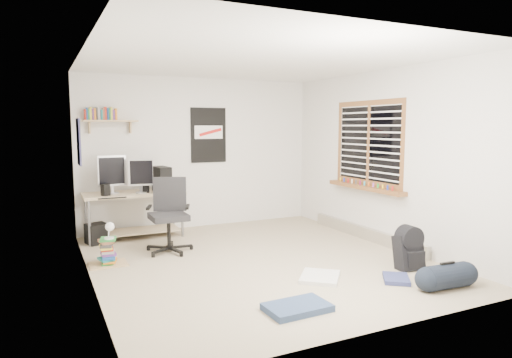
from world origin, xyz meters
name	(u,v)px	position (x,y,z in m)	size (l,w,h in m)	color
floor	(258,261)	(0.00, 0.00, -0.01)	(4.00, 4.50, 0.01)	gray
ceiling	(258,59)	(0.00, 0.00, 2.50)	(4.00, 4.50, 0.01)	white
back_wall	(200,153)	(0.00, 2.25, 1.25)	(4.00, 0.01, 2.50)	silver
left_wall	(87,169)	(-2.00, 0.00, 1.25)	(0.01, 4.50, 2.50)	silver
right_wall	(384,158)	(2.00, 0.00, 1.25)	(0.01, 4.50, 2.50)	silver
desk	(134,214)	(-1.18, 1.91, 0.36)	(1.47, 0.65, 0.67)	tan
monitor_left	(112,181)	(-1.49, 1.89, 0.90)	(0.41, 0.10, 0.45)	#AAACB0
monitor_right	(141,182)	(-1.10, 1.74, 0.87)	(0.36, 0.09, 0.40)	#A4A4A9
pc_tower	(162,180)	(-0.77, 1.81, 0.88)	(0.19, 0.39, 0.41)	black
keyboard	(112,197)	(-1.54, 1.65, 0.68)	(0.39, 0.14, 0.02)	black
speaker_left	(105,191)	(-1.61, 1.73, 0.77)	(0.10, 0.10, 0.20)	black
speaker_right	(146,188)	(-1.02, 1.79, 0.77)	(0.10, 0.10, 0.19)	black
office_chair	(169,216)	(-0.92, 0.89, 0.49)	(0.66, 0.66, 1.01)	black
wall_shelf	(110,121)	(-1.45, 2.14, 1.78)	(0.80, 0.22, 0.24)	tan
poster_back_wall	(209,135)	(0.15, 2.23, 1.55)	(0.62, 0.03, 0.92)	black
poster_left_wall	(79,142)	(-1.99, 1.20, 1.50)	(0.02, 0.42, 0.60)	navy
window	(368,143)	(1.95, 0.30, 1.45)	(0.10, 1.50, 1.26)	brown
baseboard_heater	(365,233)	(1.96, 0.30, 0.09)	(0.08, 2.50, 0.18)	#B7B2A8
backpack	(408,252)	(1.48, -1.08, 0.20)	(0.31, 0.25, 0.42)	black
duffel_bag	(447,276)	(1.35, -1.77, 0.14)	(0.26, 0.26, 0.52)	black
tshirt	(320,277)	(0.32, -0.93, 0.02)	(0.49, 0.41, 0.04)	silver
jeans_a	(297,307)	(-0.37, -1.59, 0.03)	(0.59, 0.38, 0.06)	navy
jeans_b	(396,279)	(1.04, -1.36, 0.03)	(0.36, 0.27, 0.04)	navy
book_stack	(108,253)	(-1.75, 0.63, 0.15)	(0.41, 0.34, 0.28)	brown
desk_lamp	(109,235)	(-1.73, 0.61, 0.38)	(0.12, 0.20, 0.20)	white
subwoofer	(97,234)	(-1.75, 1.77, 0.14)	(0.27, 0.27, 0.31)	black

